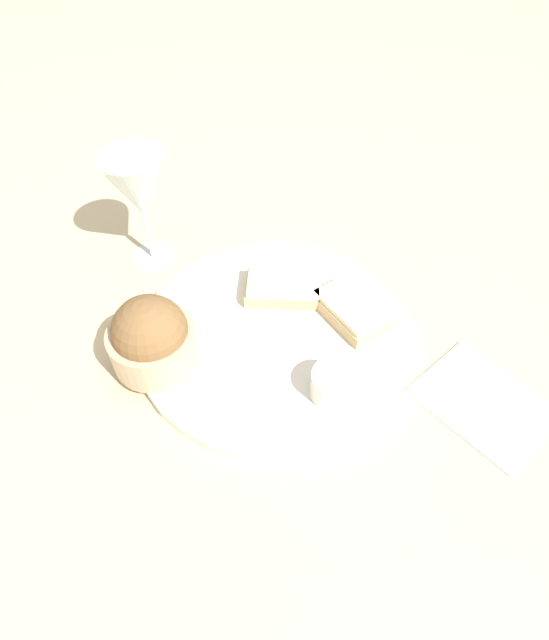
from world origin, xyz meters
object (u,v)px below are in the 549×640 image
napkin (483,401)px  salad_bowl (152,338)px  wine_glass (138,189)px  sauce_ramekin (334,383)px  cheese_toast_near (283,287)px  cheese_toast_far (352,309)px

napkin → salad_bowl: bearing=-152.6°
wine_glass → sauce_ramekin: bearing=-9.8°
salad_bowl → napkin: bearing=27.4°
salad_bowl → cheese_toast_near: salad_bowl is taller
salad_bowl → napkin: (0.35, 0.18, -0.05)m
sauce_ramekin → cheese_toast_near: size_ratio=0.46×
cheese_toast_far → wine_glass: bearing=-169.6°
cheese_toast_far → napkin: bearing=-5.4°
sauce_ramekin → napkin: sauce_ramekin is taller
napkin → cheese_toast_near: bearing=-179.9°
sauce_ramekin → wine_glass: wine_glass is taller
salad_bowl → sauce_ramekin: size_ratio=1.91×
salad_bowl → sauce_ramekin: bearing=21.9°
sauce_ramekin → wine_glass: bearing=170.2°
wine_glass → napkin: (0.50, 0.04, -0.12)m
cheese_toast_near → cheese_toast_far: 0.10m
salad_bowl → cheese_toast_near: size_ratio=0.88×
wine_glass → salad_bowl: bearing=-43.5°
cheese_toast_near → napkin: size_ratio=0.73×
sauce_ramekin → napkin: bearing=34.2°
cheese_toast_near → cheese_toast_far: bearing=10.9°
cheese_toast_far → napkin: cheese_toast_far is taller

